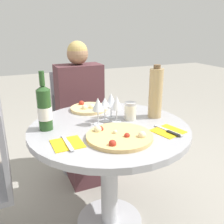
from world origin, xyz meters
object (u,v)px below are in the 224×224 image
dining_table (109,148)px  pizza_large (119,136)px  seated_diner (83,121)px  wine_bottle (45,108)px  chair_behind_diner (79,123)px  tall_carafe (156,93)px

dining_table → pizza_large: size_ratio=2.69×
seated_diner → pizza_large: (-0.05, -0.83, 0.21)m
wine_bottle → seated_diner: bearing=55.3°
dining_table → pizza_large: pizza_large is taller
chair_behind_diner → pizza_large: 1.02m
chair_behind_diner → tall_carafe: bearing=111.0°
tall_carafe → seated_diner: bearing=115.4°
pizza_large → dining_table: bearing=83.8°
chair_behind_diner → tall_carafe: 0.93m
chair_behind_diner → wine_bottle: bearing=61.3°
dining_table → seated_diner: (0.03, 0.65, -0.05)m
seated_diner → wine_bottle: 0.75m
chair_behind_diner → wine_bottle: 0.89m
seated_diner → pizza_large: size_ratio=3.29×
tall_carafe → wine_bottle: bearing=174.1°
pizza_large → wine_bottle: (-0.33, 0.28, 0.12)m
chair_behind_diner → seated_diner: (-0.00, -0.15, 0.07)m
chair_behind_diner → pizza_large: chair_behind_diner is taller
dining_table → wine_bottle: (-0.35, 0.10, 0.27)m
wine_bottle → tall_carafe: 0.68m
chair_behind_diner → seated_diner: seated_diner is taller
wine_bottle → pizza_large: bearing=-40.0°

